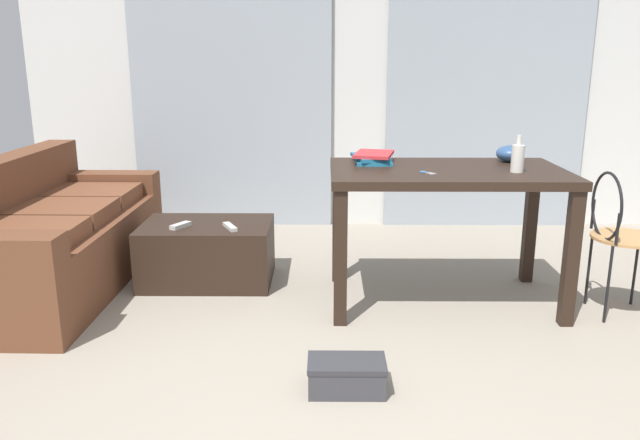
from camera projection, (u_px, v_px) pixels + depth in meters
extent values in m
plane|color=gray|center=(374.00, 316.00, 3.54)|extent=(8.06, 8.06, 0.00)
cube|color=silver|center=(359.00, 80.00, 5.24)|extent=(5.51, 0.10, 2.44)
cube|color=#99A3AD|center=(232.00, 104.00, 5.21)|extent=(1.65, 0.03, 2.06)
cube|color=#99A3AD|center=(487.00, 104.00, 5.20)|extent=(1.65, 0.03, 2.06)
cube|color=brown|center=(58.00, 254.00, 3.96)|extent=(0.85, 1.90, 0.43)
cube|color=brown|center=(1.00, 190.00, 3.86)|extent=(0.23, 1.89, 0.38)
cube|color=brown|center=(102.00, 182.00, 4.70)|extent=(0.82, 0.21, 0.15)
cube|color=brown|center=(91.00, 196.00, 4.37)|extent=(0.59, 0.48, 0.10)
cube|color=brown|center=(62.00, 213.00, 3.89)|extent=(0.59, 0.48, 0.10)
cube|color=brown|center=(23.00, 235.00, 3.41)|extent=(0.59, 0.48, 0.10)
cube|color=black|center=(208.00, 252.00, 4.05)|extent=(0.82, 0.56, 0.38)
cube|color=black|center=(447.00, 173.00, 3.58)|extent=(1.33, 0.79, 0.05)
cube|color=black|center=(340.00, 258.00, 3.35)|extent=(0.07, 0.07, 0.75)
cube|color=black|center=(571.00, 259.00, 3.34)|extent=(0.07, 0.07, 0.75)
cube|color=black|center=(338.00, 225.00, 4.02)|extent=(0.07, 0.07, 0.75)
cube|color=black|center=(530.00, 225.00, 4.01)|extent=(0.07, 0.07, 0.75)
cylinder|color=#B7844C|center=(627.00, 238.00, 3.47)|extent=(0.38, 0.38, 0.02)
cylinder|color=black|center=(635.00, 269.00, 3.66)|extent=(0.02, 0.02, 0.44)
cylinder|color=black|center=(608.00, 285.00, 3.40)|extent=(0.02, 0.02, 0.44)
cylinder|color=black|center=(589.00, 269.00, 3.66)|extent=(0.02, 0.02, 0.44)
torus|color=black|center=(606.00, 206.00, 3.43)|extent=(0.02, 0.38, 0.38)
cylinder|color=black|center=(618.00, 229.00, 3.29)|extent=(0.02, 0.02, 0.17)
cylinder|color=black|center=(593.00, 214.00, 3.61)|extent=(0.02, 0.02, 0.17)
cylinder|color=beige|center=(518.00, 159.00, 3.45)|extent=(0.07, 0.07, 0.15)
cylinder|color=beige|center=(519.00, 140.00, 3.42)|extent=(0.03, 0.03, 0.05)
ellipsoid|color=#2D4C7A|center=(510.00, 154.00, 3.79)|extent=(0.17, 0.17, 0.10)
cube|color=#1E668C|center=(373.00, 161.00, 3.77)|extent=(0.21, 0.30, 0.02)
cube|color=#1E668C|center=(370.00, 157.00, 3.77)|extent=(0.23, 0.33, 0.02)
cube|color=red|center=(374.00, 154.00, 3.76)|extent=(0.27, 0.33, 0.02)
cube|color=#9EA0A5|center=(431.00, 173.00, 3.42)|extent=(0.06, 0.06, 0.00)
torus|color=#3372B2|center=(423.00, 172.00, 3.46)|extent=(0.03, 0.03, 0.00)
cube|color=#9EA0A5|center=(429.00, 173.00, 3.42)|extent=(0.04, 0.07, 0.00)
torus|color=#3372B2|center=(424.00, 172.00, 3.46)|extent=(0.03, 0.03, 0.00)
cube|color=#B7B7B2|center=(181.00, 226.00, 3.91)|extent=(0.12, 0.15, 0.03)
cube|color=#B7B7B2|center=(230.00, 227.00, 3.89)|extent=(0.11, 0.18, 0.02)
cube|color=#38383D|center=(347.00, 378.00, 2.74)|extent=(0.33, 0.19, 0.12)
cube|color=#313135|center=(347.00, 363.00, 2.72)|extent=(0.34, 0.19, 0.02)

